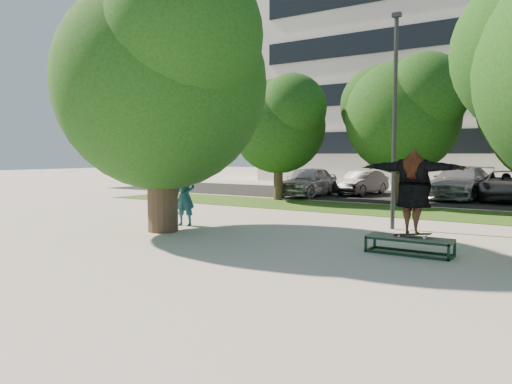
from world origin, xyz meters
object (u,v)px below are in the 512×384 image
Objects in this scene: lamppost at (395,119)px; car_dark at (361,183)px; car_silver_b at (460,183)px; tree_left at (161,72)px; car_silver_a at (308,182)px; bystander at (185,196)px; grind_box at (409,246)px; car_grey at (506,186)px.

lamppost is 1.57× the size of car_dark.
lamppost reaches higher than car_silver_b.
tree_left is 13.08m from car_silver_a.
car_dark is 0.72× the size of car_silver_b.
lamppost reaches higher than car_dark.
car_dark is (0.07, 13.81, -0.25)m from bystander.
lamppost reaches higher than grind_box.
lamppost is at bearing -58.44° from car_dark.
tree_left is 1.58× the size of car_silver_a.
bystander is 0.40× the size of car_silver_a.
car_silver_b is (-0.50, 11.38, -2.36)m from lamppost.
grind_box is 14.91m from car_silver_b.
car_silver_a is at bearing 99.01° from tree_left.
bystander is (-5.43, -2.81, -2.25)m from lamppost.
lamppost is 3.39× the size of grind_box.
tree_left is at bearing -175.56° from grind_box.
car_silver_b is (4.87, 0.39, 0.15)m from car_dark.
car_dark is at bearing 77.74° from bystander.
bystander is 0.33× the size of car_silver_b.
bystander is (-6.93, 0.56, 0.71)m from grind_box.
tree_left is at bearing -83.96° from car_silver_a.
lamppost is 1.13× the size of car_silver_b.
grind_box is 6.99m from bystander.
car_grey is at bearing 15.78° from car_silver_a.
car_grey is (6.79, 15.38, -3.72)m from tree_left.
car_silver_a reaches higher than car_dark.
car_grey is (6.87, 0.48, 0.06)m from car_dark.
car_dark is at bearing 90.29° from tree_left.
tree_left reaches higher than car_silver_a.
lamppost reaches higher than car_grey.
bystander reaches higher than car_silver_b.
tree_left is 1.41× the size of car_grey.
car_silver_a is 0.90× the size of car_grey.
tree_left is 3.97× the size of bystander.
bystander is 13.81m from car_dark.
lamppost is at bearing 113.95° from grind_box.
car_silver_a is (-8.76, 11.88, 0.58)m from grind_box.
bystander is 15.03m from car_silver_b.
lamppost is 3.41× the size of bystander.
car_silver_b is (-2.00, -0.09, 0.09)m from car_grey.
car_silver_a is at bearing -170.37° from car_grey.
car_silver_a is 0.83× the size of car_silver_b.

